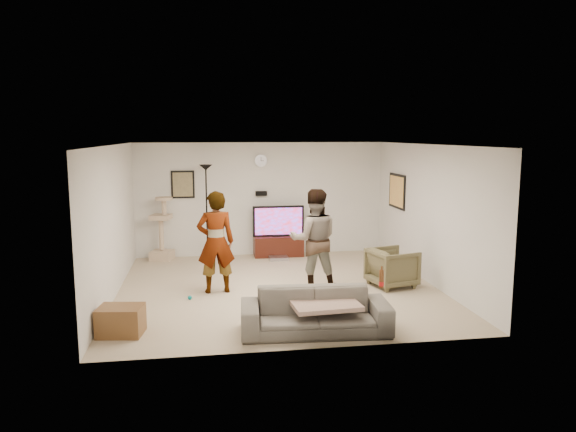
{
  "coord_description": "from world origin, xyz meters",
  "views": [
    {
      "loc": [
        -1.25,
        -9.07,
        2.68
      ],
      "look_at": [
        0.21,
        0.2,
        1.25
      ],
      "focal_mm": 33.54,
      "sensor_mm": 36.0,
      "label": 1
    }
  ],
  "objects": [
    {
      "name": "person_right",
      "position": [
        0.61,
        -0.15,
        0.88
      ],
      "size": [
        0.91,
        0.74,
        1.76
      ],
      "primitive_type": "imported",
      "rotation": [
        0.0,
        0.0,
        3.05
      ],
      "color": "navy",
      "rests_on": "floor"
    },
    {
      "name": "throw_blanket",
      "position": [
        0.33,
        -2.19,
        0.4
      ],
      "size": [
        0.95,
        0.77,
        0.06
      ],
      "primitive_type": "cube",
      "rotation": [
        0.0,
        0.0,
        0.07
      ],
      "color": "tan",
      "rests_on": "sofa"
    },
    {
      "name": "wall_back",
      "position": [
        0.0,
        2.75,
        1.25
      ],
      "size": [
        5.5,
        0.04,
        2.5
      ],
      "primitive_type": "cube",
      "color": "white",
      "rests_on": "floor"
    },
    {
      "name": "wall_front",
      "position": [
        0.0,
        -2.75,
        1.25
      ],
      "size": [
        5.5,
        0.04,
        2.5
      ],
      "primitive_type": "cube",
      "color": "white",
      "rests_on": "floor"
    },
    {
      "name": "picture_right",
      "position": [
        2.73,
        1.6,
        1.5
      ],
      "size": [
        0.03,
        0.78,
        0.62
      ],
      "primitive_type": "cube",
      "color": "#F9B059",
      "rests_on": "wall_right"
    },
    {
      "name": "wall_right",
      "position": [
        2.75,
        0.0,
        1.25
      ],
      "size": [
        0.04,
        5.5,
        2.5
      ],
      "primitive_type": "cube",
      "color": "white",
      "rests_on": "floor"
    },
    {
      "name": "sofa",
      "position": [
        0.21,
        -2.19,
        0.29
      ],
      "size": [
        2.06,
        0.93,
        0.59
      ],
      "primitive_type": "imported",
      "rotation": [
        0.0,
        0.0,
        -0.07
      ],
      "color": "#5D5953",
      "rests_on": "floor"
    },
    {
      "name": "tv",
      "position": [
        0.35,
        2.5,
        0.79
      ],
      "size": [
        1.13,
        0.08,
        0.67
      ],
      "primitive_type": "cube",
      "color": "black",
      "rests_on": "tv_stand"
    },
    {
      "name": "armchair",
      "position": [
        2.02,
        -0.2,
        0.34
      ],
      "size": [
        0.9,
        0.88,
        0.68
      ],
      "primitive_type": "imported",
      "rotation": [
        0.0,
        0.0,
        1.81
      ],
      "color": "brown",
      "rests_on": "floor"
    },
    {
      "name": "tv_screen",
      "position": [
        0.35,
        2.46,
        0.79
      ],
      "size": [
        1.04,
        0.01,
        0.59
      ],
      "primitive_type": "cube",
      "color": "#5947D8",
      "rests_on": "tv"
    },
    {
      "name": "console_box",
      "position": [
        0.3,
        2.11,
        0.04
      ],
      "size": [
        0.4,
        0.3,
        0.07
      ],
      "primitive_type": "cube",
      "color": "#AFAFBD",
      "rests_on": "floor"
    },
    {
      "name": "side_table",
      "position": [
        -2.4,
        -1.87,
        0.19
      ],
      "size": [
        0.64,
        0.52,
        0.39
      ],
      "primitive_type": "cube",
      "rotation": [
        0.0,
        0.0,
        -0.15
      ],
      "color": "brown",
      "rests_on": "floor"
    },
    {
      "name": "picture_back",
      "position": [
        -1.7,
        2.73,
        1.6
      ],
      "size": [
        0.42,
        0.03,
        0.52
      ],
      "primitive_type": "cube",
      "color": "#756B4C",
      "rests_on": "wall_back"
    },
    {
      "name": "floor",
      "position": [
        0.0,
        0.0,
        -0.01
      ],
      "size": [
        5.5,
        5.5,
        0.02
      ],
      "primitive_type": "cube",
      "color": "tan",
      "rests_on": "ground"
    },
    {
      "name": "wall_speaker",
      "position": [
        0.0,
        2.69,
        1.38
      ],
      "size": [
        0.25,
        0.1,
        0.1
      ],
      "primitive_type": "cube",
      "color": "black",
      "rests_on": "wall_back"
    },
    {
      "name": "wall_clock",
      "position": [
        0.0,
        2.72,
        2.1
      ],
      "size": [
        0.26,
        0.04,
        0.26
      ],
      "primitive_type": "cylinder",
      "rotation": [
        1.57,
        0.0,
        0.0
      ],
      "color": "silver",
      "rests_on": "wall_back"
    },
    {
      "name": "tv_stand",
      "position": [
        0.35,
        2.5,
        0.23
      ],
      "size": [
        1.08,
        0.45,
        0.45
      ],
      "primitive_type": "cube",
      "color": "#33120B",
      "rests_on": "floor"
    },
    {
      "name": "floor_lamp",
      "position": [
        -1.2,
        2.4,
        1.02
      ],
      "size": [
        0.32,
        0.32,
        2.04
      ],
      "primitive_type": "cylinder",
      "color": "black",
      "rests_on": "floor"
    },
    {
      "name": "person_left",
      "position": [
        -1.07,
        -0.08,
        0.87
      ],
      "size": [
        0.67,
        0.47,
        1.74
      ],
      "primitive_type": "imported",
      "rotation": [
        0.0,
        0.0,
        3.23
      ],
      "color": "#979799",
      "rests_on": "floor"
    },
    {
      "name": "cat_tree",
      "position": [
        -2.17,
        2.5,
        0.69
      ],
      "size": [
        0.54,
        0.54,
        1.37
      ],
      "primitive_type": "cube",
      "rotation": [
        0.0,
        0.0,
        -0.26
      ],
      "color": "#C1A98E",
      "rests_on": "floor"
    },
    {
      "name": "wall_left",
      "position": [
        -2.75,
        0.0,
        1.25
      ],
      "size": [
        0.04,
        5.5,
        2.5
      ],
      "primitive_type": "cube",
      "color": "white",
      "rests_on": "floor"
    },
    {
      "name": "ceiling",
      "position": [
        0.0,
        0.0,
        2.51
      ],
      "size": [
        5.5,
        5.5,
        0.02
      ],
      "primitive_type": "cube",
      "color": "silver",
      "rests_on": "wall_back"
    },
    {
      "name": "toy_ball",
      "position": [
        -1.52,
        -0.44,
        0.03
      ],
      "size": [
        0.07,
        0.07,
        0.07
      ],
      "primitive_type": "sphere",
      "color": "#057781",
      "rests_on": "floor"
    },
    {
      "name": "beer_bottle",
      "position": [
        1.13,
        -2.19,
        0.71
      ],
      "size": [
        0.06,
        0.06,
        0.25
      ],
      "primitive_type": "cylinder",
      "color": "#572F14",
      "rests_on": "sofa"
    }
  ]
}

